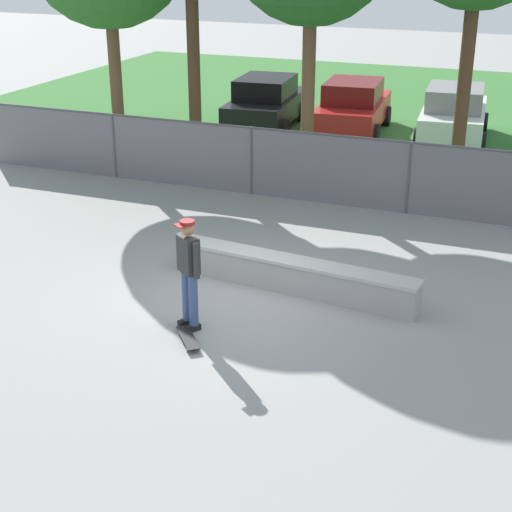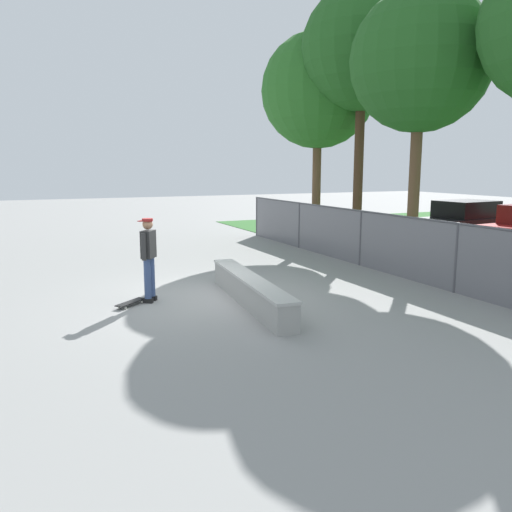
# 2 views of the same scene
# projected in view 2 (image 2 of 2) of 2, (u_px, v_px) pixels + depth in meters

# --- Properties ---
(ground_plane) EXTENTS (80.00, 80.00, 0.00)m
(ground_plane) POSITION_uv_depth(u_px,v_px,m) (206.00, 298.00, 11.66)
(ground_plane) COLOR gray
(concrete_ledge) EXTENTS (4.57, 0.94, 0.60)m
(concrete_ledge) POSITION_uv_depth(u_px,v_px,m) (250.00, 290.00, 11.14)
(concrete_ledge) COLOR #999993
(concrete_ledge) RESTS_ON ground
(skateboarder) EXTENTS (0.51, 0.43, 1.84)m
(skateboarder) POSITION_uv_depth(u_px,v_px,m) (149.00, 256.00, 11.22)
(skateboarder) COLOR black
(skateboarder) RESTS_ON ground
(skateboard) EXTENTS (0.67, 0.74, 0.09)m
(skateboard) POSITION_uv_depth(u_px,v_px,m) (131.00, 302.00, 11.04)
(skateboard) COLOR black
(skateboard) RESTS_ON ground
(chainlink_fence) EXTENTS (18.94, 0.07, 1.67)m
(chainlink_fence) POSITION_uv_depth(u_px,v_px,m) (403.00, 244.00, 13.74)
(chainlink_fence) COLOR #4C4C51
(chainlink_fence) RESTS_ON ground
(tree_near_left) EXTENTS (4.16, 4.16, 7.76)m
(tree_near_left) POSITION_uv_depth(u_px,v_px,m) (318.00, 91.00, 18.75)
(tree_near_left) COLOR brown
(tree_near_left) RESTS_ON ground
(tree_near_right) EXTENTS (4.03, 4.03, 8.77)m
(tree_near_right) POSITION_uv_depth(u_px,v_px,m) (362.00, 49.00, 16.88)
(tree_near_right) COLOR #47301E
(tree_near_right) RESTS_ON ground
(tree_mid) EXTENTS (3.86, 3.86, 7.72)m
(tree_mid) POSITION_uv_depth(u_px,v_px,m) (421.00, 62.00, 14.08)
(tree_mid) COLOR brown
(tree_mid) RESTS_ON ground
(car_black) EXTENTS (2.30, 4.34, 1.66)m
(car_black) POSITION_uv_depth(u_px,v_px,m) (467.00, 222.00, 19.92)
(car_black) COLOR black
(car_black) RESTS_ON ground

